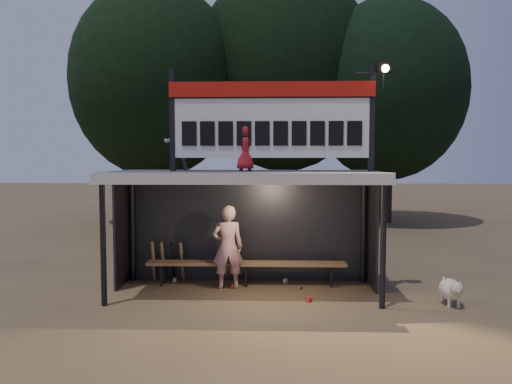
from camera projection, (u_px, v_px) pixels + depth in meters
ground at (245, 293)px, 9.49m from camera, size 80.00×80.00×0.00m
player at (228, 247)px, 9.76m from camera, size 0.65×0.47×1.65m
child_a at (177, 143)px, 9.76m from camera, size 0.54×0.43×1.06m
child_b at (245, 148)px, 9.32m from camera, size 0.44×0.31×0.86m
dugout_shelter at (245, 195)px, 9.61m from camera, size 5.10×2.08×2.32m
scoreboard_assembly at (275, 117)px, 9.24m from camera, size 4.10×0.27×1.99m
bench at (246, 264)px, 10.01m from camera, size 4.00×0.35×0.48m
tree_left at (155, 81)px, 19.21m from camera, size 6.46×6.46×9.27m
tree_mid at (284, 70)px, 20.50m from camera, size 7.22×7.22×10.36m
tree_right at (387, 90)px, 19.44m from camera, size 6.08×6.08×8.72m
dog at (451, 289)px, 8.69m from camera, size 0.36×0.81×0.49m
bats at (168, 261)px, 10.34m from camera, size 0.67×0.35×0.84m
litter at (259, 287)px, 9.81m from camera, size 2.78×1.49×0.08m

